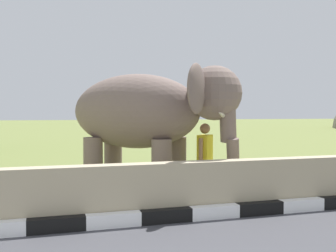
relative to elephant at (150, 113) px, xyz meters
name	(u,v)px	position (x,y,z in m)	size (l,w,h in m)	color
striped_curb	(26,227)	(-2.54, -2.24, -1.76)	(16.20, 0.20, 0.24)	white
barrier_parapet	(166,190)	(-0.19, -1.94, -1.38)	(28.00, 0.36, 1.00)	tan
elephant	(150,113)	(0.00, 0.00, 0.00)	(3.91, 3.72, 2.89)	#76625B
person_handler	(205,156)	(1.13, -0.51, -0.96)	(0.49, 0.53, 1.66)	navy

